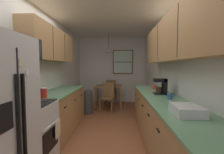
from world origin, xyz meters
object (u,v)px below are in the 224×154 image
Objects in this scene: stove_range at (28,135)px; coffee_maker at (162,86)px; storage_canister at (43,92)px; mug_spare at (154,87)px; trash_bin at (87,102)px; dining_chair_near at (108,96)px; dish_rack at (187,110)px; microwave_over_range at (16,48)px; dining_chair_far at (111,90)px; mug_by_coffeemaker at (170,96)px; dining_table at (109,89)px; table_serving_bowl at (107,85)px.

stove_range is 2.29m from coffee_maker.
storage_canister is 2.28m from mug_spare.
stove_range is at bearing -96.58° from trash_bin.
dish_rack reaches higher than dining_chair_near.
dining_chair_far is (1.07, 3.91, -1.16)m from microwave_over_range.
dining_chair_far is at bearing 64.24° from trash_bin.
microwave_over_range is at bearing 170.31° from dish_rack.
coffee_maker reaches higher than mug_by_coffeemaker.
storage_canister is at bearing 178.83° from mug_by_coffeemaker.
mug_spare reaches higher than trash_bin.
mug_by_coffeemaker is at bearing -68.25° from dining_table.
coffee_maker is 0.63m from mug_spare.
dining_table is 0.18m from table_serving_bowl.
coffee_maker reaches higher than storage_canister.
mug_spare is at bearing -31.42° from trash_bin.
coffee_maker is 2.66m from table_serving_bowl.
coffee_maker is 2.51× the size of mug_by_coffeemaker.
mug_spare is at bearing 90.52° from mug_by_coffeemaker.
microwave_over_range is 3.49m from table_serving_bowl.
trash_bin is 2.01× the size of dish_rack.
dining_table is 1.02m from trash_bin.
stove_range is 3.45m from dining_table.
trash_bin is at bearing 136.02° from coffee_maker.
dining_chair_near is at bearing -89.01° from dining_table.
dining_chair_near is at bearing 69.73° from microwave_over_range.
mug_spare is (1.09, -2.43, 0.45)m from dining_chair_far.
table_serving_bowl is (0.97, 3.24, -0.88)m from microwave_over_range.
dining_chair_near is 0.57m from table_serving_bowl.
trash_bin is at bearing -129.26° from table_serving_bowl.
dining_chair_far is 2.65× the size of dish_rack.
microwave_over_range is at bearing -102.84° from storage_canister.
dining_table is at bearing 52.58° from trash_bin.
dish_rack is (-0.08, -0.79, 0.00)m from mug_by_coffeemaker.
mug_by_coffeemaker is at bearing -72.52° from dining_chair_far.
dish_rack is (-0.07, -1.22, -0.10)m from coffee_maker.
coffee_maker is 0.45m from mug_by_coffeemaker.
storage_canister is 2.05m from mug_by_coffeemaker.
trash_bin is 2.36× the size of coffee_maker.
dining_chair_near is 7.97× the size of mug_spare.
table_serving_bowl is at bearing 95.29° from dining_chair_near.
mug_by_coffeemaker is 0.79m from dish_rack.
stove_range reaches higher than dining_table.
microwave_over_range reaches higher than mug_by_coffeemaker.
dish_rack reaches higher than dining_table.
mug_spare is 0.54× the size of table_serving_bowl.
microwave_over_range is 2.32m from mug_by_coffeemaker.
storage_canister is at bearing -107.31° from table_serving_bowl.
trash_bin is 0.99m from table_serving_bowl.
stove_range is 2.15m from mug_by_coffeemaker.
dining_table is 1.02× the size of dining_chair_far.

